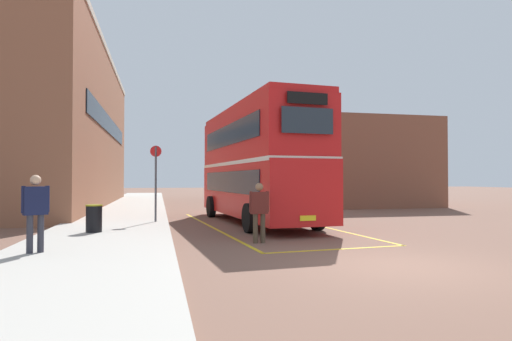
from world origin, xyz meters
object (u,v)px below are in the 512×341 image
Objects in this scene: single_deck_bus at (241,181)px; pedestrian_waiting_near at (35,207)px; double_decker_bus at (256,162)px; bus_stop_sign at (156,176)px; pedestrian_boarding at (259,208)px; litter_bin at (94,218)px.

single_deck_bus is 28.20m from pedestrian_waiting_near.
double_decker_bus is 4.13m from bus_stop_sign.
pedestrian_waiting_near is (-9.83, -26.43, -0.46)m from single_deck_bus.
double_decker_bus reaches higher than pedestrian_boarding.
bus_stop_sign is (-4.09, -0.05, -0.59)m from double_decker_bus.
single_deck_bus is (3.11, 19.60, -0.87)m from double_decker_bus.
pedestrian_waiting_near is at bearing -111.21° from bus_stop_sign.
bus_stop_sign is (1.88, 3.04, 1.34)m from litter_bin.
double_decker_bus reaches higher than bus_stop_sign.
single_deck_bus is 24.46m from litter_bin.
bus_stop_sign reaches higher than pedestrian_waiting_near.
double_decker_bus is 1.18× the size of single_deck_bus.
pedestrian_waiting_near is at bearing -134.52° from double_decker_bus.
single_deck_bus is at bearing 80.31° from pedestrian_boarding.
single_deck_bus is 2.94× the size of bus_stop_sign.
pedestrian_boarding is at bearing -62.26° from bus_stop_sign.
bus_stop_sign is at bearing -179.24° from double_decker_bus.
double_decker_bus is 6.99m from litter_bin.
bus_stop_sign is at bearing -110.12° from single_deck_bus.
double_decker_bus is 5.90m from pedestrian_boarding.
pedestrian_waiting_near is 0.59× the size of bus_stop_sign.
single_deck_bus reaches higher than pedestrian_boarding.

